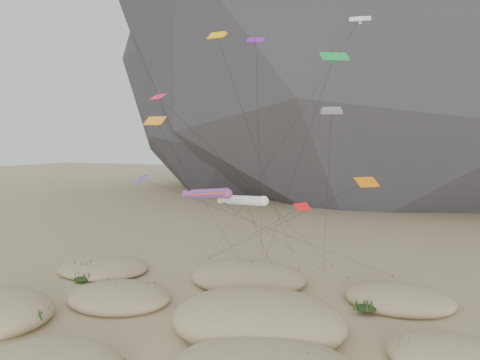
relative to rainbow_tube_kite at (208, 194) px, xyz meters
name	(u,v)px	position (x,y,z in m)	size (l,w,h in m)	color
ground	(192,339)	(1.88, -6.63, -11.36)	(500.00, 500.00, 0.00)	#CCB789
dunes	(198,315)	(0.65, -3.33, -10.63)	(50.26, 36.29, 4.30)	#CCB789
dune_grass	(195,311)	(0.04, -2.84, -10.52)	(40.94, 28.59, 1.43)	black
kite_stakes	(289,267)	(2.81, 17.46, -11.21)	(24.57, 4.60, 0.30)	#3F2D1E
rainbow_tube_kite	(208,194)	(0.00, 0.00, 0.00)	(11.17, 18.86, 12.14)	#FF521A
white_tube_kite	(243,200)	(3.61, 0.14, -0.47)	(6.48, 15.45, 11.60)	silver
orange_parafoil	(219,40)	(-3.00, 8.71, 16.35)	(6.13, 14.33, 28.64)	yellow
multi_parafoil	(331,113)	(10.11, 7.53, 7.79)	(4.28, 11.68, 19.84)	red
delta_kites	(255,114)	(2.35, 6.37, 7.87)	(26.51, 20.57, 29.33)	green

